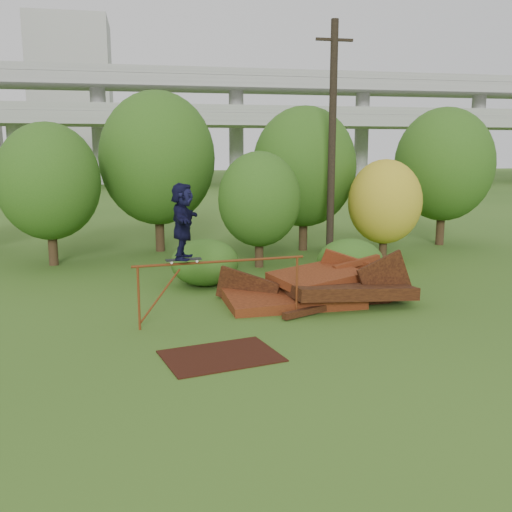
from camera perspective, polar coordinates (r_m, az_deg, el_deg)
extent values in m
plane|color=#2D5116|center=(13.32, 5.09, -8.20)|extent=(240.00, 240.00, 0.00)
cube|color=#3D190A|center=(16.22, 3.56, -4.12)|extent=(3.81, 2.42, 0.62)
cube|color=black|center=(16.32, 8.95, -3.26)|extent=(3.61, 2.44, 0.67)
cube|color=#3D190A|center=(16.50, 6.10, -2.05)|extent=(2.93, 2.46, 0.52)
cube|color=black|center=(16.49, 12.81, -2.43)|extent=(1.79, 0.29, 1.74)
cube|color=#3D190A|center=(17.58, 8.44, -1.83)|extent=(1.65, 0.79, 1.66)
cube|color=black|center=(16.31, -0.88, -3.40)|extent=(1.71, 1.22, 1.28)
cube|color=black|center=(15.20, 5.80, -5.38)|extent=(1.92, 1.05, 0.17)
cube|color=#3D190A|center=(17.37, 10.05, -0.68)|extent=(1.61, 0.56, 0.39)
cylinder|color=#672C10|center=(13.95, -11.64, -4.18)|extent=(0.06, 0.06, 1.56)
cylinder|color=#672C10|center=(14.93, 4.11, -3.03)|extent=(0.06, 0.06, 1.56)
cylinder|color=#672C10|center=(14.14, -3.53, -0.55)|extent=(4.35, 0.60, 0.06)
cube|color=black|center=(13.92, -7.26, -0.34)|extent=(0.88, 0.34, 0.03)
cylinder|color=silver|center=(13.78, -8.44, -0.67)|extent=(0.07, 0.04, 0.06)
cylinder|color=silver|center=(13.96, -8.57, -0.53)|extent=(0.07, 0.04, 0.06)
cylinder|color=silver|center=(13.90, -5.93, -0.52)|extent=(0.07, 0.04, 0.06)
cylinder|color=silver|center=(14.08, -6.09, -0.38)|extent=(0.07, 0.04, 0.06)
imported|color=black|center=(13.78, -7.34, 3.48)|extent=(0.88, 1.78, 1.84)
cube|color=black|center=(12.17, -3.54, -9.94)|extent=(2.67, 2.16, 0.03)
cylinder|color=black|center=(22.80, -19.67, 1.29)|extent=(0.35, 0.35, 1.74)
ellipsoid|color=#244E14|center=(22.58, -20.02, 7.02)|extent=(3.77, 3.77, 4.34)
cylinder|color=black|center=(24.83, -9.61, 2.92)|extent=(0.38, 0.38, 2.14)
ellipsoid|color=#244E14|center=(24.63, -9.81, 9.60)|extent=(4.85, 4.85, 5.58)
cylinder|color=black|center=(21.14, 0.32, 0.75)|extent=(0.32, 0.32, 1.39)
ellipsoid|color=#244E14|center=(20.91, 0.32, 5.70)|extent=(3.03, 3.03, 3.48)
cylinder|color=black|center=(24.84, 4.74, 2.80)|extent=(0.37, 0.37, 1.94)
ellipsoid|color=#244E14|center=(24.63, 4.84, 8.88)|extent=(4.43, 4.43, 5.09)
cylinder|color=black|center=(23.12, 12.59, 1.14)|extent=(0.31, 0.31, 1.24)
ellipsoid|color=#A58C19|center=(22.92, 12.76, 5.32)|extent=(2.87, 2.87, 3.30)
cylinder|color=black|center=(27.55, 17.97, 3.15)|extent=(0.37, 0.37, 2.01)
ellipsoid|color=#244E14|center=(27.37, 18.28, 8.69)|extent=(4.42, 4.42, 5.08)
ellipsoid|color=#244E14|center=(18.27, -5.14, -0.64)|extent=(2.18, 2.01, 1.51)
ellipsoid|color=#244E14|center=(18.46, 9.37, -0.61)|extent=(2.14, 1.96, 1.52)
cylinder|color=black|center=(21.87, 7.61, 10.92)|extent=(0.28, 0.28, 8.94)
cube|color=black|center=(22.23, 7.86, 20.64)|extent=(1.40, 0.10, 0.10)
cube|color=gray|center=(72.30, -8.47, 13.28)|extent=(160.00, 9.00, 1.40)
cube|color=gray|center=(78.69, -8.79, 16.69)|extent=(160.00, 9.00, 1.40)
cylinder|color=gray|center=(73.55, -22.72, 9.43)|extent=(2.20, 2.20, 8.00)
cylinder|color=gray|center=(72.21, -8.38, 10.11)|extent=(2.20, 2.20, 8.00)
cylinder|color=gray|center=(75.27, 5.66, 10.18)|extent=(2.20, 2.20, 8.00)
cube|color=#9E9E99|center=(115.21, -17.84, 14.79)|extent=(14.00, 14.00, 28.00)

